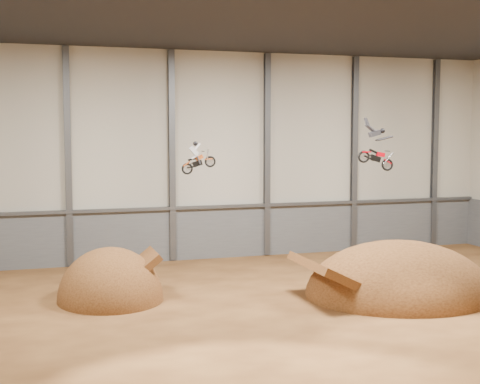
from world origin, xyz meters
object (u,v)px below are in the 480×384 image
object	(u,v)px
takeoff_ramp	(111,299)
fmx_rider_b	(374,145)
landing_ramp	(399,295)
fmx_rider_a	(200,154)

from	to	relation	value
takeoff_ramp	fmx_rider_b	world-z (taller)	fmx_rider_b
takeoff_ramp	fmx_rider_b	distance (m)	16.45
takeoff_ramp	landing_ramp	size ratio (longest dim) A/B	0.62
landing_ramp	fmx_rider_b	distance (m)	8.28
landing_ramp	fmx_rider_b	xyz separation A→B (m)	(-0.29, 2.41, 7.91)
fmx_rider_a	takeoff_ramp	bearing A→B (deg)	173.79
fmx_rider_a	fmx_rider_b	xyz separation A→B (m)	(9.73, -0.57, 0.46)
fmx_rider_a	fmx_rider_b	size ratio (longest dim) A/B	0.65
takeoff_ramp	fmx_rider_a	bearing A→B (deg)	-8.02
landing_ramp	fmx_rider_a	world-z (taller)	fmx_rider_a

